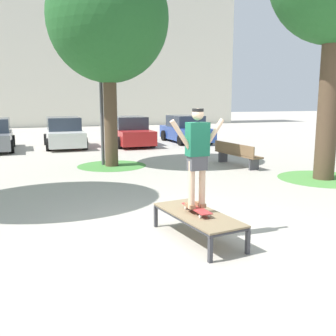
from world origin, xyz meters
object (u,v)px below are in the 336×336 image
at_px(skater, 197,151).
at_px(skateboard, 197,209).
at_px(park_bench, 236,154).
at_px(car_blue, 186,130).
at_px(car_red, 130,132).
at_px(light_post, 100,58).
at_px(tree_mid_back, 108,19).
at_px(car_white, 64,133).
at_px(skate_box, 197,216).

bearing_deg(skater, skateboard, -87.16).
bearing_deg(skateboard, park_bench, 55.28).
relative_size(skateboard, park_bench, 0.33).
xyz_separation_m(skater, car_blue, (5.63, 14.19, -0.84)).
xyz_separation_m(skateboard, park_bench, (4.39, 6.33, -0.09)).
distance_m(skater, car_red, 14.13).
relative_size(car_blue, light_post, 0.72).
distance_m(skateboard, car_red, 14.10).
bearing_deg(tree_mid_back, car_blue, 48.96).
bearing_deg(car_blue, car_white, 179.66).
bearing_deg(park_bench, skate_box, -124.56).
height_order(car_white, car_red, same).
distance_m(park_bench, light_post, 5.94).
xyz_separation_m(skater, park_bench, (4.39, 6.33, -1.08)).
bearing_deg(car_red, skate_box, -99.40).
relative_size(car_red, park_bench, 1.73).
height_order(car_white, car_blue, same).
bearing_deg(skate_box, tree_mid_back, 89.20).
bearing_deg(skate_box, car_white, 94.06).
xyz_separation_m(skate_box, park_bench, (4.38, 6.36, 0.03)).
bearing_deg(light_post, car_white, 98.18).
xyz_separation_m(car_red, car_blue, (3.32, 0.28, 0.00)).
distance_m(car_red, light_post, 6.97).
height_order(car_red, light_post, light_post).
xyz_separation_m(skateboard, skater, (-0.00, 0.00, 0.99)).
height_order(skater, car_blue, skater).
bearing_deg(car_blue, skater, -111.64).
bearing_deg(car_white, car_red, -5.53).
distance_m(car_blue, park_bench, 7.96).
height_order(car_white, light_post, light_post).
height_order(skater, park_bench, skater).
bearing_deg(light_post, park_bench, -22.32).
xyz_separation_m(skate_box, skater, (-0.00, 0.03, 1.12)).
xyz_separation_m(tree_mid_back, car_blue, (5.52, 6.34, -4.41)).
xyz_separation_m(skate_box, car_blue, (5.63, 14.22, 0.28)).
height_order(car_blue, park_bench, car_blue).
distance_m(tree_mid_back, car_white, 7.83).
height_order(skateboard, light_post, light_post).
relative_size(car_white, car_blue, 1.00).
bearing_deg(car_blue, skateboard, -111.64).
bearing_deg(park_bench, light_post, 157.68).
relative_size(skate_box, park_bench, 0.82).
bearing_deg(skater, car_white, 94.05).
bearing_deg(skate_box, light_post, 90.99).
relative_size(car_blue, park_bench, 1.74).
height_order(park_bench, light_post, light_post).
height_order(skate_box, car_white, car_white).
height_order(car_red, car_blue, same).
relative_size(skateboard, tree_mid_back, 0.11).
bearing_deg(car_white, car_blue, -0.34).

